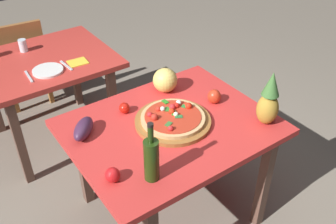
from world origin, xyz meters
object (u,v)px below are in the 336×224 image
Objects in this scene: tomato_near_board at (124,108)px; tomato_beside_pepper at (113,175)px; pizza_board at (173,121)px; bell_pepper at (214,96)px; drinking_glass_water at (23,45)px; dining_chair at (22,58)px; eggplant at (83,129)px; display_table at (170,137)px; napkin_folded at (78,62)px; knife_utensil at (66,66)px; dinner_plate at (48,70)px; background_table at (44,71)px; pineapple_left at (269,101)px; fork_utensil at (29,77)px; wine_bottle at (151,159)px; pizza at (173,117)px; melon at (165,80)px.

tomato_near_board is 0.87× the size of tomato_beside_pepper.
pizza_board is 4.79× the size of bell_pepper.
tomato_near_board is at bearing -78.92° from drinking_glass_water.
bell_pepper is 1.40× the size of tomato_near_board.
dining_chair reaches higher than eggplant.
display_table is at bearing -59.05° from tomato_near_board.
dining_chair is at bearing 103.08° from napkin_folded.
eggplant is at bearing 168.27° from bell_pepper.
dinner_plate is at bearing 175.74° from knife_utensil.
background_table is at bearing -73.57° from drinking_glass_water.
napkin_folded is (-0.59, 1.33, -0.15)m from pineapple_left.
pineapple_left is at bearing -50.38° from fork_utensil.
pineapple_left is 1.95m from drinking_glass_water.
display_table is at bearing -24.12° from eggplant.
tomato_near_board is at bearing 100.86° from dining_chair.
tomato_near_board is 0.76m from knife_utensil.
fork_utensil is at bearing 90.12° from tomato_beside_pepper.
drinking_glass_water reaches higher than fork_utensil.
display_table is 0.33m from tomato_near_board.
tomato_beside_pepper is 0.79× the size of drinking_glass_water.
knife_utensil is (0.11, 1.32, -0.12)m from wine_bottle.
bell_pepper is at bearing -11.73° from eggplant.
dinner_plate reaches higher than background_table.
drinking_glass_water is 0.54× the size of knife_utensil.
display_table is 1.05m from knife_utensil.
wine_bottle reaches higher than tomato_beside_pepper.
display_table is 3.10× the size of pizza.
pineapple_left is 2.43× the size of napkin_folded.
tomato_beside_pepper is (-0.51, -0.22, -0.00)m from pizza.
wine_bottle is at bearing -129.46° from melon.
pizza_board is 1.14m from fork_utensil.
fork_utensil reaches higher than background_table.
drinking_glass_water is at bearing 92.10° from wine_bottle.
melon is 0.81× the size of eggplant.
pizza is 0.31m from tomato_near_board.
drinking_glass_water is at bearing 117.27° from melon.
napkin_folded is (-0.12, 1.02, 0.09)m from display_table.
dinner_plate is 0.23m from napkin_folded.
dining_chair reaches higher than pizza_board.
napkin_folded is at bearing 96.86° from display_table.
bell_pepper reaches higher than napkin_folded.
pizza_board is 0.03m from pizza.
pizza is 0.34m from bell_pepper.
pineapple_left is at bearing -34.66° from pizza_board.
fork_utensil is (-0.68, 0.70, -0.08)m from melon.
melon is at bearing 10.20° from tomato_near_board.
tomato_near_board reaches higher than napkin_folded.
tomato_near_board is 0.69× the size of drinking_glass_water.
tomato_near_board is 0.57m from tomato_beside_pepper.
dining_chair is 11.08× the size of tomato_beside_pepper.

